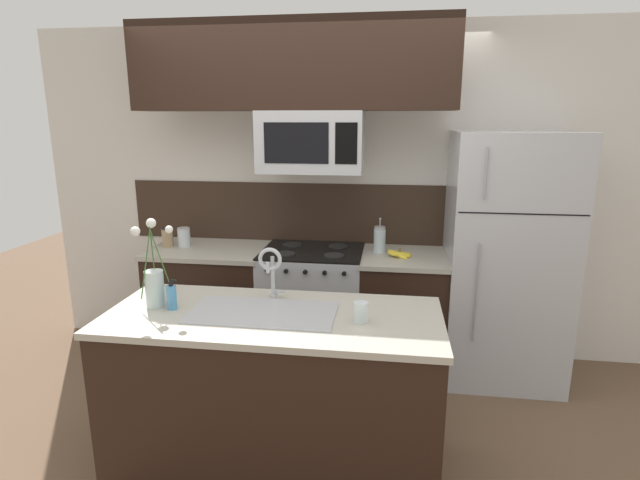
{
  "coord_description": "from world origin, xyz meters",
  "views": [
    {
      "loc": [
        0.58,
        -2.71,
        1.9
      ],
      "look_at": [
        0.15,
        0.27,
        1.16
      ],
      "focal_mm": 28.0,
      "sensor_mm": 36.0,
      "label": 1
    }
  ],
  "objects_px": {
    "stove_range": "(313,307)",
    "dish_soap_bottle": "(172,297)",
    "french_press": "(380,239)",
    "storage_jar_tall": "(167,237)",
    "storage_jar_medium": "(184,237)",
    "banana_bunch": "(399,254)",
    "flower_vase": "(154,284)",
    "microwave": "(312,142)",
    "drinking_glass": "(361,312)",
    "sink_faucet": "(271,266)",
    "refrigerator": "(505,259)"
  },
  "relations": [
    {
      "from": "stove_range",
      "to": "storage_jar_tall",
      "type": "height_order",
      "value": "storage_jar_tall"
    },
    {
      "from": "storage_jar_medium",
      "to": "dish_soap_bottle",
      "type": "bearing_deg",
      "value": -69.57
    },
    {
      "from": "stove_range",
      "to": "dish_soap_bottle",
      "type": "xyz_separation_m",
      "value": [
        -0.55,
        -1.26,
        0.52
      ]
    },
    {
      "from": "storage_jar_tall",
      "to": "refrigerator",
      "type": "bearing_deg",
      "value": 0.56
    },
    {
      "from": "stove_range",
      "to": "refrigerator",
      "type": "bearing_deg",
      "value": 0.81
    },
    {
      "from": "sink_faucet",
      "to": "drinking_glass",
      "type": "xyz_separation_m",
      "value": [
        0.51,
        -0.24,
        -0.15
      ]
    },
    {
      "from": "sink_faucet",
      "to": "stove_range",
      "type": "bearing_deg",
      "value": 86.6
    },
    {
      "from": "storage_jar_tall",
      "to": "french_press",
      "type": "height_order",
      "value": "french_press"
    },
    {
      "from": "storage_jar_medium",
      "to": "drinking_glass",
      "type": "distance_m",
      "value": 1.98
    },
    {
      "from": "storage_jar_medium",
      "to": "french_press",
      "type": "distance_m",
      "value": 1.54
    },
    {
      "from": "banana_bunch",
      "to": "french_press",
      "type": "xyz_separation_m",
      "value": [
        -0.15,
        0.12,
        0.08
      ]
    },
    {
      "from": "refrigerator",
      "to": "storage_jar_medium",
      "type": "relative_size",
      "value": 12.17
    },
    {
      "from": "microwave",
      "to": "sink_faucet",
      "type": "xyz_separation_m",
      "value": [
        -0.06,
        -1.03,
        -0.62
      ]
    },
    {
      "from": "dish_soap_bottle",
      "to": "microwave",
      "type": "bearing_deg",
      "value": 65.97
    },
    {
      "from": "french_press",
      "to": "flower_vase",
      "type": "relative_size",
      "value": 0.57
    },
    {
      "from": "storage_jar_tall",
      "to": "banana_bunch",
      "type": "xyz_separation_m",
      "value": [
        1.81,
        -0.06,
        -0.06
      ]
    },
    {
      "from": "banana_bunch",
      "to": "drinking_glass",
      "type": "distance_m",
      "value": 1.25
    },
    {
      "from": "microwave",
      "to": "storage_jar_tall",
      "type": "bearing_deg",
      "value": 179.21
    },
    {
      "from": "microwave",
      "to": "drinking_glass",
      "type": "xyz_separation_m",
      "value": [
        0.45,
        -1.27,
        -0.77
      ]
    },
    {
      "from": "stove_range",
      "to": "sink_faucet",
      "type": "bearing_deg",
      "value": -93.4
    },
    {
      "from": "sink_faucet",
      "to": "microwave",
      "type": "bearing_deg",
      "value": 86.53
    },
    {
      "from": "microwave",
      "to": "flower_vase",
      "type": "xyz_separation_m",
      "value": [
        -0.66,
        -1.22,
        -0.69
      ]
    },
    {
      "from": "dish_soap_bottle",
      "to": "drinking_glass",
      "type": "relative_size",
      "value": 1.59
    },
    {
      "from": "stove_range",
      "to": "french_press",
      "type": "relative_size",
      "value": 3.48
    },
    {
      "from": "stove_range",
      "to": "microwave",
      "type": "xyz_separation_m",
      "value": [
        0.0,
        -0.02,
        1.27
      ]
    },
    {
      "from": "stove_range",
      "to": "refrigerator",
      "type": "relative_size",
      "value": 0.51
    },
    {
      "from": "storage_jar_tall",
      "to": "sink_faucet",
      "type": "relative_size",
      "value": 0.51
    },
    {
      "from": "storage_jar_tall",
      "to": "storage_jar_medium",
      "type": "height_order",
      "value": "storage_jar_tall"
    },
    {
      "from": "stove_range",
      "to": "storage_jar_tall",
      "type": "bearing_deg",
      "value": -179.75
    },
    {
      "from": "flower_vase",
      "to": "microwave",
      "type": "bearing_deg",
      "value": 61.6
    },
    {
      "from": "dish_soap_bottle",
      "to": "flower_vase",
      "type": "xyz_separation_m",
      "value": [
        -0.1,
        0.03,
        0.06
      ]
    },
    {
      "from": "drinking_glass",
      "to": "dish_soap_bottle",
      "type": "bearing_deg",
      "value": 178.32
    },
    {
      "from": "microwave",
      "to": "dish_soap_bottle",
      "type": "height_order",
      "value": "microwave"
    },
    {
      "from": "french_press",
      "to": "dish_soap_bottle",
      "type": "relative_size",
      "value": 1.62
    },
    {
      "from": "stove_range",
      "to": "dish_soap_bottle",
      "type": "height_order",
      "value": "dish_soap_bottle"
    },
    {
      "from": "sink_faucet",
      "to": "drinking_glass",
      "type": "bearing_deg",
      "value": -24.87
    },
    {
      "from": "drinking_glass",
      "to": "flower_vase",
      "type": "xyz_separation_m",
      "value": [
        -1.11,
        0.05,
        0.08
      ]
    },
    {
      "from": "storage_jar_medium",
      "to": "dish_soap_bottle",
      "type": "distance_m",
      "value": 1.38
    },
    {
      "from": "stove_range",
      "to": "storage_jar_medium",
      "type": "xyz_separation_m",
      "value": [
        -1.03,
        0.03,
        0.52
      ]
    },
    {
      "from": "microwave",
      "to": "flower_vase",
      "type": "distance_m",
      "value": 1.55
    },
    {
      "from": "refrigerator",
      "to": "drinking_glass",
      "type": "xyz_separation_m",
      "value": [
        -0.97,
        -1.31,
        0.06
      ]
    },
    {
      "from": "microwave",
      "to": "french_press",
      "type": "xyz_separation_m",
      "value": [
        0.5,
        0.08,
        -0.72
      ]
    },
    {
      "from": "storage_jar_tall",
      "to": "french_press",
      "type": "relative_size",
      "value": 0.59
    },
    {
      "from": "stove_range",
      "to": "dish_soap_bottle",
      "type": "relative_size",
      "value": 5.64
    },
    {
      "from": "stove_range",
      "to": "banana_bunch",
      "type": "relative_size",
      "value": 4.9
    },
    {
      "from": "refrigerator",
      "to": "dish_soap_bottle",
      "type": "height_order",
      "value": "refrigerator"
    },
    {
      "from": "storage_jar_tall",
      "to": "flower_vase",
      "type": "relative_size",
      "value": 0.33
    },
    {
      "from": "storage_jar_medium",
      "to": "banana_bunch",
      "type": "xyz_separation_m",
      "value": [
        1.69,
        -0.09,
        -0.05
      ]
    },
    {
      "from": "drinking_glass",
      "to": "flower_vase",
      "type": "height_order",
      "value": "flower_vase"
    },
    {
      "from": "storage_jar_tall",
      "to": "storage_jar_medium",
      "type": "relative_size",
      "value": 1.05
    }
  ]
}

